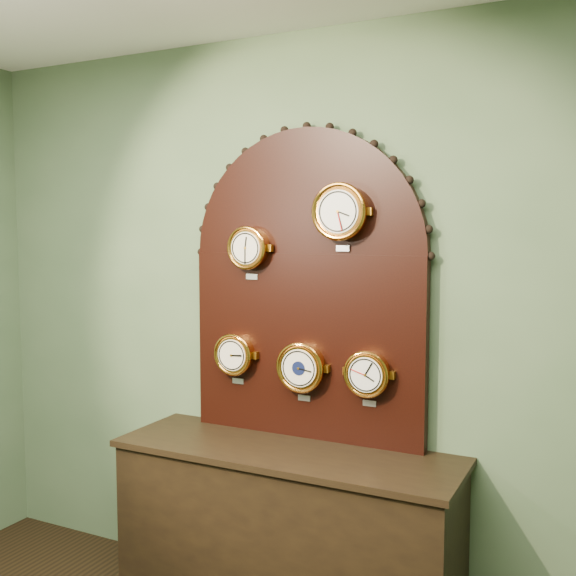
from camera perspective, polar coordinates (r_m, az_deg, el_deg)
The scene contains 8 objects.
wall_back at distance 3.33m, azimuth 1.92°, elevation -2.75°, with size 4.00×4.00×0.00m, color #506948.
shop_counter at distance 3.38m, azimuth -0.16°, elevation -20.35°, with size 1.60×0.50×0.80m, color black.
display_board at distance 3.26m, azimuth 1.57°, elevation 1.08°, with size 1.26×0.06×1.53m.
roman_clock at distance 3.33m, azimuth -3.35°, elevation 3.40°, with size 0.21×0.08×0.27m.
arabic_clock at distance 3.11m, azimuth 4.44°, elevation 6.45°, with size 0.27×0.08×0.32m.
hygrometer at distance 3.43m, azimuth -4.52°, elevation -5.60°, with size 0.21×0.08×0.27m.
barometer at distance 3.26m, azimuth 1.14°, elevation -6.70°, with size 0.25×0.08×0.30m.
tide_clock at distance 3.14m, azimuth 6.73°, elevation -7.20°, with size 0.22×0.08×0.27m.
Camera 1 is at (1.37, -0.50, 1.85)m, focal length 42.09 mm.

